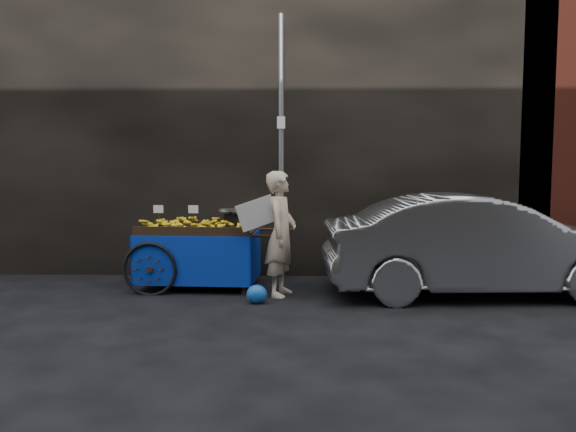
{
  "coord_description": "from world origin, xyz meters",
  "views": [
    {
      "loc": [
        0.62,
        -7.24,
        1.76
      ],
      "look_at": [
        0.42,
        0.5,
        1.06
      ],
      "focal_mm": 35.0,
      "sensor_mm": 36.0,
      "label": 1
    }
  ],
  "objects_px": {
    "plastic_bag": "(257,294)",
    "parked_car": "(479,245)",
    "vendor": "(281,234)",
    "banana_cart": "(195,235)"
  },
  "relations": [
    {
      "from": "plastic_bag",
      "to": "parked_car",
      "type": "xyz_separation_m",
      "value": [
        2.97,
        0.56,
        0.56
      ]
    },
    {
      "from": "parked_car",
      "to": "plastic_bag",
      "type": "bearing_deg",
      "value": 97.87
    },
    {
      "from": "vendor",
      "to": "banana_cart",
      "type": "bearing_deg",
      "value": 81.47
    },
    {
      "from": "banana_cart",
      "to": "vendor",
      "type": "height_order",
      "value": "vendor"
    },
    {
      "from": "vendor",
      "to": "parked_car",
      "type": "bearing_deg",
      "value": -74.82
    },
    {
      "from": "banana_cart",
      "to": "parked_car",
      "type": "relative_size",
      "value": 0.55
    },
    {
      "from": "parked_car",
      "to": "vendor",
      "type": "bearing_deg",
      "value": 89.36
    },
    {
      "from": "banana_cart",
      "to": "plastic_bag",
      "type": "relative_size",
      "value": 8.59
    },
    {
      "from": "plastic_bag",
      "to": "parked_car",
      "type": "height_order",
      "value": "parked_car"
    },
    {
      "from": "banana_cart",
      "to": "vendor",
      "type": "xyz_separation_m",
      "value": [
        1.25,
        -0.49,
        0.09
      ]
    }
  ]
}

